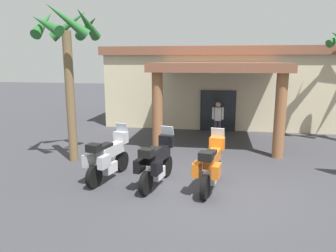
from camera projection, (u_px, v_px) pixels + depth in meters
ground_plane at (203, 190)px, 9.08m from camera, size 80.00×80.00×0.00m
motel_building at (219, 84)px, 19.40m from camera, size 12.83×12.03×4.30m
motorcycle_silver at (108, 157)px, 9.76m from camera, size 0.89×2.20×1.61m
motorcycle_black at (157, 162)px, 9.28m from camera, size 0.85×2.20×1.61m
motorcycle_orange at (211, 165)px, 8.99m from camera, size 0.80×2.21×1.61m
pedestrian at (218, 117)px, 14.98m from camera, size 0.53×0.32×1.70m
palm_tree_roadside at (68, 45)px, 10.89m from camera, size 2.32×2.41×5.45m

